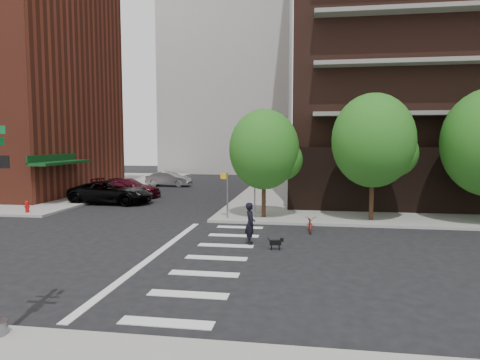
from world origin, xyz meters
TOP-DOWN VIEW (x-y plane):
  - ground at (0.00, 0.00)m, footprint 120.00×120.00m
  - sidewalk_ne at (20.50, 23.50)m, footprint 39.00×33.00m
  - sidewalk_nw at (-24.50, 23.50)m, footprint 31.00×33.00m
  - crosswalk at (2.21, -0.00)m, footprint 3.85×13.00m
  - tree_a at (4.00, 8.50)m, footprint 4.00×4.00m
  - tree_b at (10.00, 8.50)m, footprint 4.50×4.50m
  - pedestrian_signal at (2.32, 7.92)m, footprint 2.18×0.67m
  - fire_hydrant at (-10.50, 7.80)m, footprint 0.24×0.24m
  - parked_car_black at (-7.51, 13.10)m, footprint 3.03×6.10m
  - parked_car_maroon at (-7.82, 16.60)m, footprint 2.36×5.44m
  - parked_car_silver at (-7.25, 25.43)m, footprint 1.72×4.54m
  - scooter at (6.63, 5.43)m, footprint 0.61×1.61m
  - dog_walker at (4.00, 2.42)m, footprint 0.77×0.60m
  - dog at (5.20, 1.63)m, footprint 0.59×0.21m

SIDE VIEW (x-z plane):
  - ground at x=0.00m, z-range 0.00..0.00m
  - crosswalk at x=2.21m, z-range 0.00..0.01m
  - sidewalk_ne at x=20.50m, z-range 0.00..0.15m
  - sidewalk_nw at x=-24.50m, z-range 0.00..0.15m
  - dog at x=5.20m, z-range 0.06..0.56m
  - scooter at x=6.63m, z-range 0.00..0.84m
  - fire_hydrant at x=-10.50m, z-range 0.19..0.92m
  - parked_car_silver at x=-7.25m, z-range 0.00..1.48m
  - parked_car_maroon at x=-7.82m, z-range 0.00..1.56m
  - parked_car_black at x=-7.51m, z-range 0.00..1.66m
  - dog_walker at x=4.00m, z-range 0.00..1.85m
  - pedestrian_signal at x=2.32m, z-range 0.55..3.15m
  - tree_a at x=4.00m, z-range 1.09..6.99m
  - tree_b at x=10.00m, z-range 1.22..7.87m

